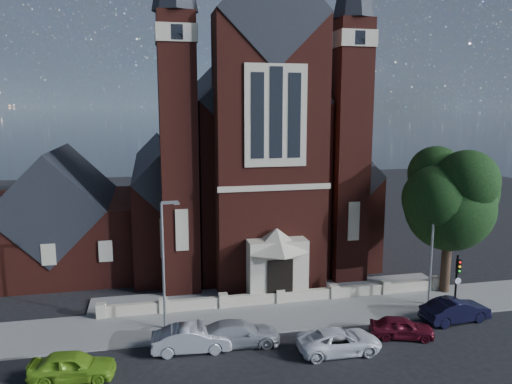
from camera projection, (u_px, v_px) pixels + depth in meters
ground at (254, 266)px, 43.10m from camera, size 120.00×120.00×0.00m
pavement_strip at (288, 315)px, 32.99m from camera, size 60.00×5.00×0.12m
forecourt_paving at (273, 293)px, 36.84m from camera, size 26.00×3.00×0.14m
forecourt_wall at (280, 304)px, 34.92m from camera, size 24.00×0.40×0.90m
church at (238, 162)px, 49.37m from camera, size 20.01×34.90×29.20m
parish_hall at (61, 222)px, 41.96m from camera, size 12.00×12.20×10.24m
street_tree at (454, 201)px, 35.62m from camera, size 6.40×6.60×10.70m
street_lamp_left at (165, 258)px, 30.08m from camera, size 1.16×0.22×8.09m
street_lamp_right at (433, 241)px, 33.85m from camera, size 1.16×0.22×8.09m
traffic_signal at (457, 276)px, 32.86m from camera, size 0.28×0.42×4.00m
car_lime_van at (73, 366)px, 25.11m from camera, size 4.43×2.19×1.45m
car_silver_a at (191, 339)px, 28.01m from camera, size 4.49×1.73×1.46m
car_silver_b at (239, 333)px, 28.80m from camera, size 4.92×2.32×1.39m
car_white_suv at (339, 341)px, 27.90m from camera, size 4.77×2.22×1.32m
car_dark_red at (402, 327)px, 29.69m from camera, size 4.05×2.59×1.28m
car_navy at (455, 310)px, 31.91m from camera, size 4.71×2.11×1.50m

